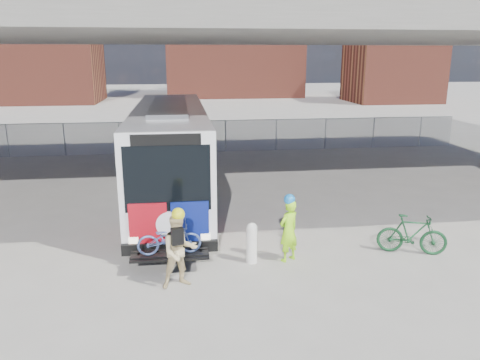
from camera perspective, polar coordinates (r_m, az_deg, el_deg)
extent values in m
plane|color=#9E9991|center=(15.78, -1.00, -5.16)|extent=(160.00, 160.00, 0.00)
cube|color=silver|center=(18.16, -8.44, 3.75)|extent=(2.55, 12.00, 3.20)
cube|color=black|center=(18.54, -8.50, 5.99)|extent=(2.61, 11.00, 1.28)
cube|color=black|center=(12.27, -8.84, 0.20)|extent=(2.24, 0.12, 1.76)
cube|color=black|center=(12.06, -9.03, 4.91)|extent=(1.78, 0.12, 0.30)
cube|color=black|center=(12.78, -8.51, -8.11)|extent=(2.55, 0.20, 0.30)
cube|color=maroon|center=(12.60, -11.13, -5.40)|extent=(1.00, 0.08, 1.20)
cube|color=navy|center=(12.57, -6.11, -5.25)|extent=(1.00, 0.08, 1.20)
cylinder|color=silver|center=(12.55, -8.62, -5.36)|extent=(0.70, 0.06, 0.70)
cube|color=gray|center=(17.92, -8.65, 9.00)|extent=(1.28, 7.20, 0.14)
cube|color=black|center=(12.32, -8.54, -9.02)|extent=(2.00, 0.70, 0.06)
cylinder|color=black|center=(14.37, -13.06, -5.48)|extent=(0.30, 1.00, 1.00)
cylinder|color=black|center=(14.32, -3.79, -5.19)|extent=(0.30, 1.00, 1.00)
cylinder|color=black|center=(22.62, -11.10, 2.08)|extent=(0.30, 1.00, 1.00)
cylinder|color=black|center=(22.58, -5.24, 2.28)|extent=(0.30, 1.00, 1.00)
cube|color=maroon|center=(14.71, -13.61, -1.76)|extent=(0.06, 2.60, 1.70)
cube|color=navy|center=(16.24, -13.05, -0.16)|extent=(0.06, 1.40, 1.70)
cube|color=maroon|center=(14.65, -3.41, -1.43)|extent=(0.06, 2.60, 1.70)
cube|color=navy|center=(16.19, -3.83, 0.15)|extent=(0.06, 1.40, 1.70)
imported|color=#445A95|center=(12.15, -8.62, -7.04)|extent=(1.65, 0.65, 0.85)
cube|color=#605E59|center=(18.85, -2.56, 18.96)|extent=(40.00, 16.00, 1.50)
cylinder|color=gray|center=(27.84, -20.61, 4.62)|extent=(0.06, 0.06, 1.80)
cylinder|color=gray|center=(27.21, -12.36, 5.01)|extent=(0.06, 0.06, 1.80)
cylinder|color=gray|center=(27.16, -3.90, 5.31)|extent=(0.06, 0.06, 1.80)
cylinder|color=gray|center=(27.69, 4.43, 5.48)|extent=(0.06, 0.06, 1.80)
cylinder|color=gray|center=(28.78, 12.29, 5.54)|extent=(0.06, 0.06, 1.80)
cylinder|color=gray|center=(30.36, 19.45, 5.51)|extent=(0.06, 0.06, 1.80)
plane|color=gray|center=(27.16, -3.90, 5.31)|extent=(30.00, 0.00, 30.00)
cube|color=gray|center=(27.02, -3.93, 7.23)|extent=(30.00, 0.05, 0.04)
cube|color=brown|center=(61.93, -23.45, 13.34)|extent=(14.00, 10.00, 10.00)
cube|color=brown|center=(67.17, -0.97, 15.40)|extent=(18.00, 12.00, 12.00)
cube|color=brown|center=(60.46, 18.10, 12.85)|extent=(10.00, 8.00, 8.00)
cylinder|color=brown|center=(71.82, 5.50, 20.50)|extent=(2.20, 2.20, 25.00)
cylinder|color=silver|center=(12.67, 1.44, -7.96)|extent=(0.29, 0.29, 0.98)
sphere|color=silver|center=(12.48, 1.45, -5.89)|extent=(0.29, 0.29, 0.29)
imported|color=#A1FF1A|center=(12.71, 5.95, -6.16)|extent=(0.75, 0.68, 1.72)
sphere|color=blue|center=(12.42, 6.05, -2.37)|extent=(0.30, 0.30, 0.30)
imported|color=beige|center=(11.36, -7.39, -8.60)|extent=(1.03, 0.89, 1.82)
sphere|color=yellow|center=(11.02, -7.55, -4.17)|extent=(0.31, 0.31, 0.31)
cube|color=black|center=(11.00, -7.66, -6.82)|extent=(0.31, 0.22, 0.40)
imported|color=#164625|center=(14.04, 20.24, -6.24)|extent=(1.97, 1.14, 1.14)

